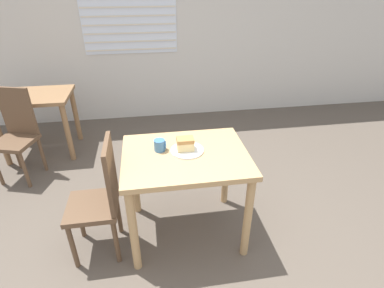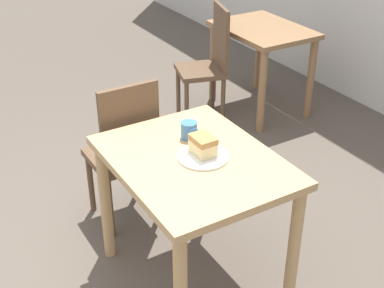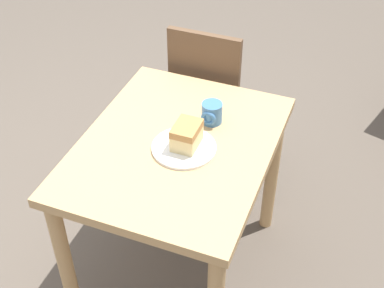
{
  "view_description": "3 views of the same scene",
  "coord_description": "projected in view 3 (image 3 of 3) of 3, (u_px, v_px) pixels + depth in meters",
  "views": [
    {
      "loc": [
        -0.1,
        -1.25,
        1.9
      ],
      "look_at": [
        0.19,
        0.59,
        0.84
      ],
      "focal_mm": 28.0,
      "sensor_mm": 36.0,
      "label": 1
    },
    {
      "loc": [
        1.97,
        -0.51,
        2.06
      ],
      "look_at": [
        0.12,
        0.59,
        0.83
      ],
      "focal_mm": 50.0,
      "sensor_mm": 36.0,
      "label": 2
    },
    {
      "loc": [
        1.58,
        1.21,
        2.07
      ],
      "look_at": [
        0.18,
        0.67,
        0.81
      ],
      "focal_mm": 50.0,
      "sensor_mm": 36.0,
      "label": 3
    }
  ],
  "objects": [
    {
      "name": "coffee_mug",
      "position": [
        212.0,
        113.0,
        2.12
      ],
      "size": [
        0.09,
        0.08,
        0.09
      ],
      "color": "teal",
      "rests_on": "dining_table_near"
    },
    {
      "name": "plate",
      "position": [
        184.0,
        148.0,
        2.02
      ],
      "size": [
        0.25,
        0.25,
        0.01
      ],
      "color": "white",
      "rests_on": "dining_table_near"
    },
    {
      "name": "cake_slice",
      "position": [
        187.0,
        135.0,
        1.99
      ],
      "size": [
        0.12,
        0.09,
        0.09
      ],
      "color": "#E5CC89",
      "rests_on": "plate"
    },
    {
      "name": "chair_near_window",
      "position": [
        210.0,
        104.0,
        2.68
      ],
      "size": [
        0.36,
        0.36,
        0.94
      ],
      "rotation": [
        0.0,
        0.0,
        -1.57
      ],
      "color": "brown",
      "rests_on": "ground_plane"
    },
    {
      "name": "dining_table_near",
      "position": [
        177.0,
        168.0,
        2.13
      ],
      "size": [
        0.91,
        0.72,
        0.76
      ],
      "color": "tan",
      "rests_on": "ground_plane"
    },
    {
      "name": "ground_plane",
      "position": [
        85.0,
        212.0,
        2.79
      ],
      "size": [
        14.0,
        14.0,
        0.0
      ],
      "primitive_type": "plane",
      "color": "brown"
    }
  ]
}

